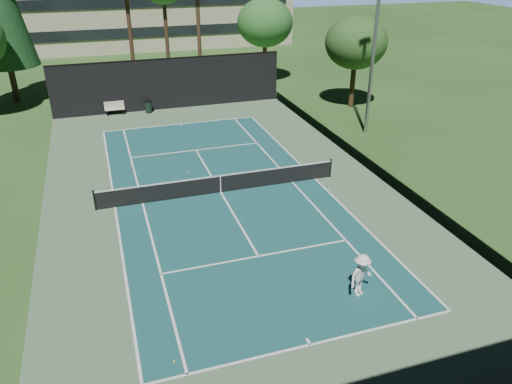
% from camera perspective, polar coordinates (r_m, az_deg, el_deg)
% --- Properties ---
extents(ground, '(160.00, 160.00, 0.00)m').
position_cam_1_polar(ground, '(26.65, -4.04, -0.07)').
color(ground, '#29511E').
rests_on(ground, ground).
extents(apron_slab, '(18.00, 32.00, 0.01)m').
position_cam_1_polar(apron_slab, '(26.65, -4.04, -0.06)').
color(apron_slab, '#51714F').
rests_on(apron_slab, ground).
extents(court_surface, '(10.97, 23.77, 0.01)m').
position_cam_1_polar(court_surface, '(26.64, -4.04, -0.04)').
color(court_surface, '#184E4F').
rests_on(court_surface, ground).
extents(court_lines, '(11.07, 23.87, 0.01)m').
position_cam_1_polar(court_lines, '(26.64, -4.04, -0.03)').
color(court_lines, white).
rests_on(court_lines, ground).
extents(tennis_net, '(12.90, 0.10, 1.10)m').
position_cam_1_polar(tennis_net, '(26.41, -4.08, 1.02)').
color(tennis_net, black).
rests_on(tennis_net, ground).
extents(fence, '(18.04, 32.05, 4.03)m').
position_cam_1_polar(fence, '(25.88, -4.22, 3.98)').
color(fence, black).
rests_on(fence, ground).
extents(player, '(1.29, 1.03, 1.75)m').
position_cam_1_polar(player, '(19.14, 11.94, -9.28)').
color(player, white).
rests_on(player, ground).
extents(tennis_ball_a, '(0.08, 0.08, 0.08)m').
position_cam_1_polar(tennis_ball_a, '(16.85, -9.31, -18.59)').
color(tennis_ball_a, '#BBCB2E').
rests_on(tennis_ball_a, ground).
extents(tennis_ball_b, '(0.07, 0.07, 0.07)m').
position_cam_1_polar(tennis_ball_b, '(26.86, -12.08, -0.32)').
color(tennis_ball_b, '#D3EF36').
rests_on(tennis_ball_b, ground).
extents(tennis_ball_c, '(0.07, 0.07, 0.07)m').
position_cam_1_polar(tennis_ball_c, '(29.25, -7.85, 2.33)').
color(tennis_ball_c, '#E5F437').
rests_on(tennis_ball_c, ground).
extents(tennis_ball_d, '(0.07, 0.07, 0.07)m').
position_cam_1_polar(tennis_ball_d, '(30.80, -14.18, 3.01)').
color(tennis_ball_d, '#B9CE2E').
rests_on(tennis_ball_d, ground).
extents(park_bench, '(1.50, 0.45, 1.02)m').
position_cam_1_polar(park_bench, '(40.60, -15.87, 9.26)').
color(park_bench, beige).
rests_on(park_bench, ground).
extents(trash_bin, '(0.56, 0.56, 0.95)m').
position_cam_1_polar(trash_bin, '(40.42, -12.18, 9.49)').
color(trash_bin, black).
rests_on(trash_bin, ground).
extents(decid_tree_a, '(5.12, 5.12, 7.62)m').
position_cam_1_polar(decid_tree_a, '(48.24, 1.04, 18.77)').
color(decid_tree_a, '#48301F').
rests_on(decid_tree_a, ground).
extents(decid_tree_b, '(4.80, 4.80, 7.14)m').
position_cam_1_polar(decid_tree_b, '(40.84, 11.37, 16.40)').
color(decid_tree_b, '#47321E').
rests_on(decid_tree_b, ground).
extents(campus_building, '(40.50, 12.50, 8.30)m').
position_cam_1_polar(campus_building, '(69.83, -14.15, 19.41)').
color(campus_building, '#BCB391').
rests_on(campus_building, ground).
extents(light_pole, '(0.90, 0.25, 12.22)m').
position_cam_1_polar(light_pole, '(34.51, 13.43, 16.75)').
color(light_pole, '#96999E').
rests_on(light_pole, ground).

